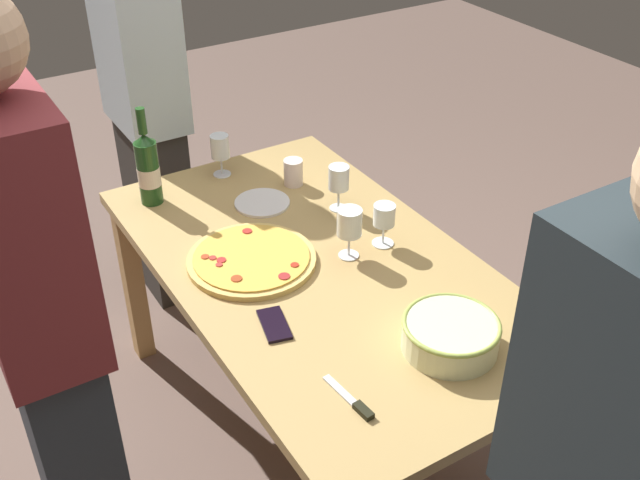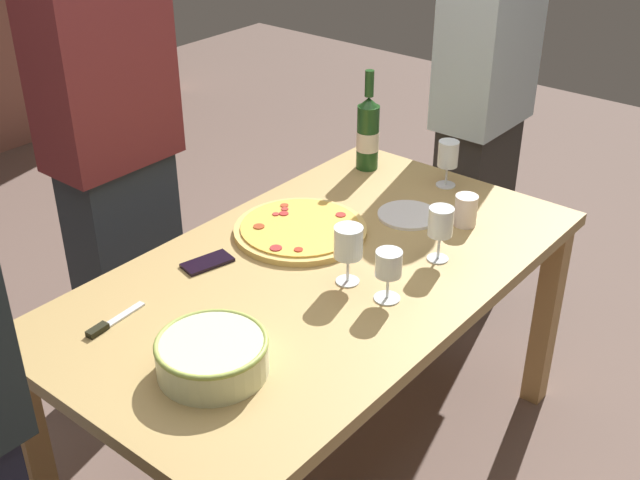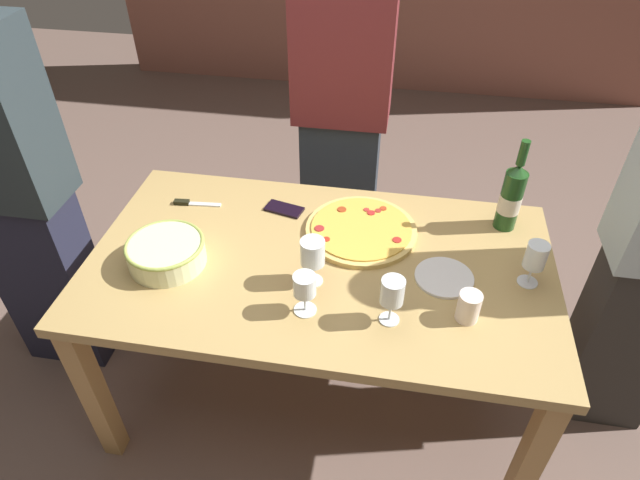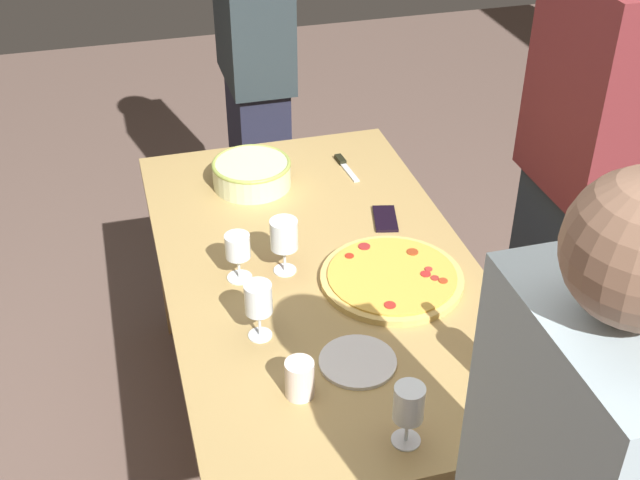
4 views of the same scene
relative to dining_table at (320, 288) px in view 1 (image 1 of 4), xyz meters
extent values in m
plane|color=brown|center=(0.00, 0.00, -0.66)|extent=(8.00, 8.00, 0.00)
cube|color=tan|center=(0.00, 0.00, 0.07)|extent=(1.60, 0.90, 0.04)
cube|color=tan|center=(-0.74, -0.40, -0.30)|extent=(0.07, 0.07, 0.71)
cube|color=tan|center=(0.74, -0.40, -0.30)|extent=(0.07, 0.07, 0.71)
cube|color=tan|center=(0.74, 0.40, -0.30)|extent=(0.07, 0.07, 0.71)
cylinder|color=#DFB862|center=(0.12, 0.18, 0.10)|extent=(0.41, 0.41, 0.02)
cylinder|color=gold|center=(0.12, 0.18, 0.11)|extent=(0.37, 0.37, 0.01)
cylinder|color=#AA2720|center=(0.25, 0.12, 0.12)|extent=(0.03, 0.03, 0.00)
cylinder|color=#B02624|center=(0.15, 0.27, 0.12)|extent=(0.03, 0.03, 0.00)
cylinder|color=#A32F26|center=(0.17, 0.29, 0.12)|extent=(0.02, 0.02, 0.00)
cylinder|color=#AE2A18|center=(0.01, 0.09, 0.12)|extent=(0.03, 0.03, 0.00)
cylinder|color=#AD312A|center=(0.13, 0.28, 0.12)|extent=(0.02, 0.02, 0.00)
cylinder|color=#9C3A19|center=(0.04, 0.27, 0.12)|extent=(0.03, 0.03, 0.00)
cylinder|color=#A93A1C|center=(0.19, 0.30, 0.12)|extent=(0.03, 0.03, 0.00)
cylinder|color=maroon|center=(-0.03, 0.14, 0.12)|extent=(0.04, 0.04, 0.00)
cylinder|color=beige|center=(-0.51, -0.10, 0.14)|extent=(0.26, 0.26, 0.08)
torus|color=#9FB24E|center=(-0.51, -0.10, 0.17)|extent=(0.27, 0.27, 0.01)
cylinder|color=#1E481C|center=(0.64, 0.31, 0.21)|extent=(0.08, 0.08, 0.23)
cone|color=#1E481C|center=(0.64, 0.31, 0.34)|extent=(0.08, 0.08, 0.04)
cylinder|color=#1E481C|center=(0.64, 0.31, 0.40)|extent=(0.03, 0.03, 0.09)
cylinder|color=silver|center=(0.64, 0.31, 0.20)|extent=(0.08, 0.08, 0.07)
cylinder|color=white|center=(-0.01, -0.10, 0.09)|extent=(0.07, 0.07, 0.00)
cylinder|color=white|center=(-0.01, -0.10, 0.14)|extent=(0.01, 0.01, 0.08)
cylinder|color=white|center=(-0.01, -0.10, 0.22)|extent=(0.08, 0.08, 0.09)
cylinder|color=maroon|center=(-0.01, -0.10, 0.19)|extent=(0.07, 0.07, 0.04)
cylinder|color=white|center=(-0.01, -0.24, 0.09)|extent=(0.07, 0.07, 0.00)
cylinder|color=white|center=(-0.01, -0.24, 0.13)|extent=(0.01, 0.01, 0.07)
cylinder|color=white|center=(-0.01, -0.24, 0.20)|extent=(0.07, 0.07, 0.07)
cylinder|color=white|center=(0.25, -0.23, 0.09)|extent=(0.06, 0.06, 0.00)
cylinder|color=white|center=(0.25, -0.23, 0.14)|extent=(0.01, 0.01, 0.08)
cylinder|color=white|center=(0.25, -0.23, 0.22)|extent=(0.07, 0.07, 0.08)
cylinder|color=maroon|center=(0.25, -0.23, 0.19)|extent=(0.06, 0.06, 0.04)
cylinder|color=white|center=(0.69, 0.01, 0.09)|extent=(0.07, 0.07, 0.00)
cylinder|color=white|center=(0.69, 0.01, 0.13)|extent=(0.01, 0.01, 0.07)
cylinder|color=white|center=(0.69, 0.01, 0.21)|extent=(0.07, 0.07, 0.09)
cylinder|color=maroon|center=(0.69, 0.01, 0.18)|extent=(0.06, 0.06, 0.02)
cylinder|color=white|center=(0.49, -0.18, 0.14)|extent=(0.07, 0.07, 0.10)
cylinder|color=white|center=(0.42, -0.02, 0.10)|extent=(0.20, 0.20, 0.01)
cube|color=black|center=(-0.19, 0.26, 0.10)|extent=(0.16, 0.10, 0.01)
cube|color=silver|center=(-0.50, 0.24, 0.10)|extent=(0.14, 0.03, 0.01)
cube|color=black|center=(-0.59, 0.24, 0.10)|extent=(0.06, 0.03, 0.02)
cube|color=#2A333B|center=(-0.05, 0.84, -0.23)|extent=(0.36, 0.20, 0.86)
cube|color=maroon|center=(-0.05, 0.84, 0.53)|extent=(0.42, 0.24, 0.65)
cube|color=#2D2B28|center=(1.13, 0.13, -0.25)|extent=(0.33, 0.20, 0.82)
cube|color=#AEC4CD|center=(1.13, 0.13, 0.47)|extent=(0.39, 0.24, 0.61)
camera|label=1|loc=(-1.65, 1.01, 1.48)|focal=42.72mm
camera|label=2|loc=(-1.50, -1.22, 1.28)|focal=45.00mm
camera|label=3|loc=(0.24, -1.38, 1.35)|focal=30.59mm
camera|label=4|loc=(1.87, -0.51, 1.50)|focal=46.36mm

